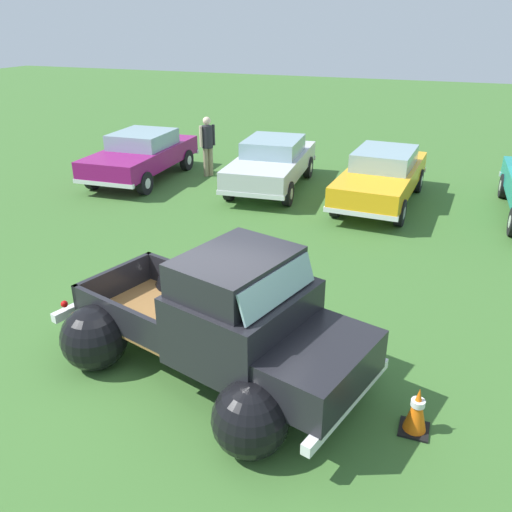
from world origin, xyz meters
TOP-DOWN VIEW (x-y plane):
  - ground_plane at (0.00, 0.00)m, footprint 80.00×80.00m
  - vintage_pickup_truck at (0.37, -0.11)m, footprint 4.97×3.67m
  - show_car_0 at (-6.12, 8.10)m, footprint 2.10×4.48m
  - show_car_1 at (-2.05, 8.61)m, footprint 2.18×4.56m
  - show_car_2 at (1.16, 8.34)m, footprint 2.00×4.77m
  - spectator_0 at (-4.35, 9.11)m, footprint 0.48×0.48m
  - lane_cone_0 at (2.93, -0.29)m, footprint 0.36×0.36m

SIDE VIEW (x-z plane):
  - ground_plane at x=0.00m, z-range 0.00..0.00m
  - lane_cone_0 at x=2.93m, z-range 0.00..0.63m
  - vintage_pickup_truck at x=0.37m, z-range -0.22..1.74m
  - show_car_1 at x=-2.05m, z-range 0.07..1.50m
  - show_car_2 at x=1.16m, z-range 0.07..1.50m
  - show_car_0 at x=-6.12m, z-range 0.07..1.50m
  - spectator_0 at x=-4.35m, z-range 0.14..1.99m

